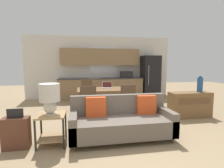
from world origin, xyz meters
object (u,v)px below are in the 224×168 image
Objects in this scene: refrigerator at (150,77)px; vase at (200,85)px; dining_chair_near_left at (88,103)px; suitcase at (16,133)px; credenza at (190,105)px; dining_chair_near_right at (127,101)px; dining_chair_far_left at (86,92)px; laptop at (107,86)px; table_lamp at (50,96)px; couch at (121,121)px; side_table at (51,124)px; dining_table at (104,91)px.

vase is (0.22, -3.06, -0.01)m from refrigerator.
suitcase is (-1.32, -1.18, -0.23)m from dining_chair_near_left.
vase is at bearing -1.09° from credenza.
dining_chair_near_left is (-2.91, -3.01, -0.42)m from refrigerator.
dining_chair_far_left is at bearing -60.26° from dining_chair_near_right.
dining_chair_far_left is 0.95m from laptop.
laptop is at bearing -38.00° from dining_chair_far_left.
credenza is (-0.07, -3.05, -0.58)m from refrigerator.
dining_chair_near_right reaches higher than laptop.
dining_chair_near_right is at bearing 34.47° from table_lamp.
refrigerator reaches higher than table_lamp.
couch is 1.47m from table_lamp.
dining_chair_near_right is (1.76, 1.19, 0.13)m from side_table.
dining_chair_near_left is at bearing 179.25° from credenza.
dining_chair_far_left is 1.33× the size of suitcase.
vase reaches higher than dining_chair_far_left.
dining_table reaches higher than side_table.
refrigerator reaches higher than suitcase.
suitcase is at bearing -174.31° from side_table.
laptop is at bearing 156.28° from vase.
suitcase is at bearing -106.63° from dining_chair_far_left.
dining_chair_near_right is (-1.88, -2.95, -0.42)m from refrigerator.
dining_chair_far_left is at bearing 65.27° from suitcase.
couch is at bearing 3.71° from suitcase.
dining_table is 3.56× the size of vase.
table_lamp reaches higher than couch.
dining_table is at bearing -119.14° from dining_chair_near_left.
couch is at bearing -158.00° from vase.
suitcase is (-4.44, -1.14, -0.63)m from vase.
table_lamp is 0.79× the size of suitcase.
dining_chair_near_right is (-2.09, 0.11, -0.40)m from vase.
dining_table is 1.68× the size of dining_chair_near_right.
dining_chair_far_left is (-0.60, 2.76, 0.18)m from couch.
vase is at bearing -179.56° from dining_chair_near_left.
credenza is at bearing -13.52° from laptop.
couch is at bearing 121.32° from dining_chair_near_left.
vase is 0.47× the size of dining_chair_near_left.
refrigerator is 4.21m from dining_chair_near_left.
dining_chair_near_right is 2.67m from suitcase.
couch is 2.11× the size of dining_chair_near_left.
credenza is 2.85m from dining_chair_near_left.
side_table is 1.01× the size of table_lamp.
refrigerator reaches higher than couch.
couch is at bearing -119.42° from refrigerator.
credenza is at bearing 16.94° from side_table.
couch is at bearing -78.07° from laptop.
dining_chair_near_left is (-0.61, 1.06, 0.18)m from couch.
credenza is 2.60× the size of vase.
vase is at bearing -85.95° from refrigerator.
suitcase is (-1.96, -2.23, -0.50)m from laptop.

